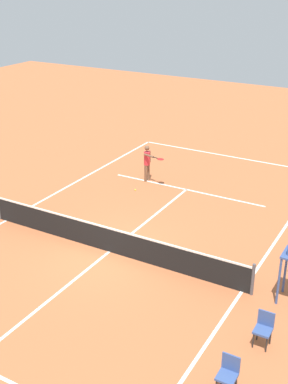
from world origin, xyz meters
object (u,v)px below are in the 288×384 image
courtside_chair_near (228,373)px  courtside_chair_far (264,327)px  player_serving (148,160)px  tennis_ball (135,190)px

courtside_chair_near → courtside_chair_far: 2.00m
player_serving → tennis_ball: (-0.08, 1.26, -0.99)m
courtside_chair_near → courtside_chair_far: (-0.22, -1.99, 0.00)m
player_serving → tennis_ball: size_ratio=25.30×
player_serving → courtside_chair_near: 13.01m
courtside_chair_near → tennis_ball: bearing=-49.1°
tennis_ball → player_serving: bearing=-86.5°
tennis_ball → courtside_chair_far: 10.72m
player_serving → tennis_ball: player_serving is taller
tennis_ball → courtside_chair_near: 11.98m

